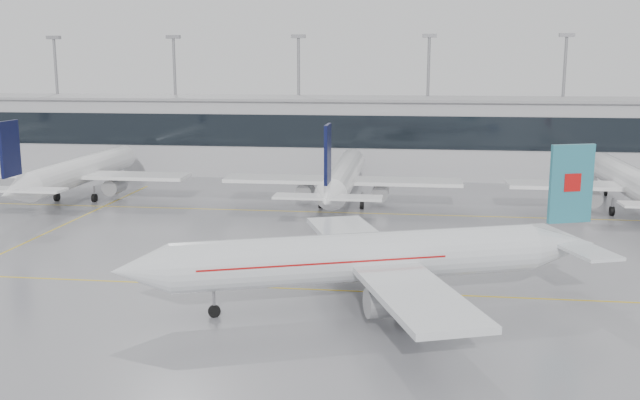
# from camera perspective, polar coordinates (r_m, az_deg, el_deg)

# --- Properties ---
(ground) EXTENTS (320.00, 320.00, 0.00)m
(ground) POSITION_cam_1_polar(r_m,az_deg,el_deg) (57.77, -1.55, -7.13)
(ground) COLOR gray
(ground) RESTS_ON ground
(taxi_line_main) EXTENTS (120.00, 0.25, 0.01)m
(taxi_line_main) POSITION_cam_1_polar(r_m,az_deg,el_deg) (57.77, -1.55, -7.12)
(taxi_line_main) COLOR gold
(taxi_line_main) RESTS_ON ground
(taxi_line_north) EXTENTS (120.00, 0.25, 0.01)m
(taxi_line_north) POSITION_cam_1_polar(r_m,az_deg,el_deg) (86.55, 1.54, -1.01)
(taxi_line_north) COLOR gold
(taxi_line_north) RESTS_ON ground
(taxi_line_cross) EXTENTS (0.25, 60.00, 0.01)m
(taxi_line_cross) POSITION_cam_1_polar(r_m,az_deg,el_deg) (81.28, -21.20, -2.54)
(taxi_line_cross) COLOR gold
(taxi_line_cross) RESTS_ON ground
(terminal) EXTENTS (180.00, 15.00, 12.00)m
(terminal) POSITION_cam_1_polar(r_m,az_deg,el_deg) (117.17, 3.17, 5.08)
(terminal) COLOR #A4A4A8
(terminal) RESTS_ON ground
(terminal_glass) EXTENTS (180.00, 0.20, 5.00)m
(terminal_glass) POSITION_cam_1_polar(r_m,az_deg,el_deg) (109.53, 2.88, 5.47)
(terminal_glass) COLOR black
(terminal_glass) RESTS_ON ground
(terminal_roof) EXTENTS (182.00, 16.00, 0.40)m
(terminal_roof) POSITION_cam_1_polar(r_m,az_deg,el_deg) (116.70, 3.21, 8.11)
(terminal_roof) COLOR gray
(terminal_roof) RESTS_ON ground
(light_masts) EXTENTS (156.40, 1.00, 22.60)m
(light_masts) POSITION_cam_1_polar(r_m,az_deg,el_deg) (122.63, 3.42, 8.78)
(light_masts) COLOR gray
(light_masts) RESTS_ON ground
(air_canada_jet) EXTENTS (36.28, 29.68, 11.76)m
(air_canada_jet) POSITION_cam_1_polar(r_m,az_deg,el_deg) (53.08, 4.52, -4.58)
(air_canada_jet) COLOR silver
(air_canada_jet) RESTS_ON ground
(parked_jet_b) EXTENTS (29.64, 36.96, 11.72)m
(parked_jet_b) POSITION_cam_1_polar(r_m,az_deg,el_deg) (99.18, -18.78, 2.12)
(parked_jet_b) COLOR white
(parked_jet_b) RESTS_ON ground
(parked_jet_c) EXTENTS (29.64, 36.96, 11.72)m
(parked_jet_c) POSITION_cam_1_polar(r_m,az_deg,el_deg) (89.49, 1.80, 1.80)
(parked_jet_c) COLOR white
(parked_jet_c) RESTS_ON ground
(parked_jet_d) EXTENTS (29.64, 36.96, 11.72)m
(parked_jet_d) POSITION_cam_1_polar(r_m,az_deg,el_deg) (92.89, 23.82, 1.21)
(parked_jet_d) COLOR white
(parked_jet_d) RESTS_ON ground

